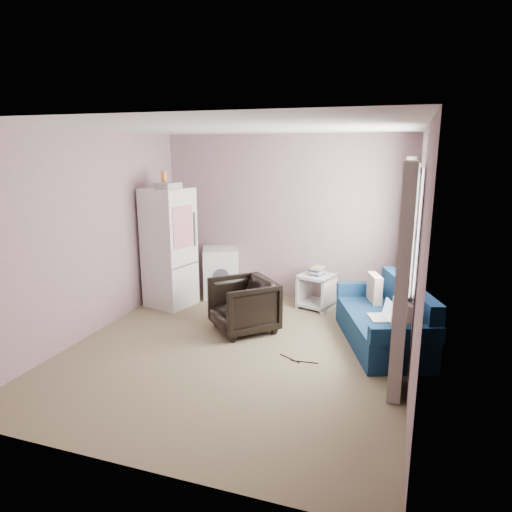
{
  "coord_description": "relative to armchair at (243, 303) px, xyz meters",
  "views": [
    {
      "loc": [
        1.78,
        -4.57,
        2.29
      ],
      "look_at": [
        0.05,
        0.6,
        1.0
      ],
      "focal_mm": 32.0,
      "sensor_mm": 36.0,
      "label": 1
    }
  ],
  "objects": [
    {
      "name": "fridge",
      "position": [
        -1.37,
        0.6,
        0.51
      ],
      "size": [
        0.72,
        0.71,
        1.98
      ],
      "rotation": [
        0.0,
        0.0,
        -0.22
      ],
      "color": "silver",
      "rests_on": "ground"
    },
    {
      "name": "room",
      "position": [
        0.14,
        -0.6,
        0.88
      ],
      "size": [
        3.84,
        4.24,
        2.54
      ],
      "color": "#7F7053",
      "rests_on": "ground"
    },
    {
      "name": "floor_cables",
      "position": [
        0.86,
        -0.62,
        -0.37
      ],
      "size": [
        0.46,
        0.16,
        0.01
      ],
      "rotation": [
        0.0,
        0.0,
        -0.17
      ],
      "color": "black",
      "rests_on": "ground"
    },
    {
      "name": "washing_machine",
      "position": [
        -0.83,
        1.23,
        0.02
      ],
      "size": [
        0.71,
        0.71,
        0.76
      ],
      "rotation": [
        0.0,
        0.0,
        0.41
      ],
      "color": "silver",
      "rests_on": "ground"
    },
    {
      "name": "armchair",
      "position": [
        0.0,
        0.0,
        0.0
      ],
      "size": [
        1.0,
        1.0,
        0.75
      ],
      "primitive_type": "imported",
      "rotation": [
        0.0,
        0.0,
        -0.8
      ],
      "color": "black",
      "rests_on": "ground"
    },
    {
      "name": "side_table",
      "position": [
        0.72,
        1.16,
        -0.08
      ],
      "size": [
        0.56,
        0.56,
        0.62
      ],
      "rotation": [
        0.0,
        0.0,
        -0.29
      ],
      "color": "beige",
      "rests_on": "ground"
    },
    {
      "name": "window_dressing",
      "position": [
        1.91,
        0.1,
        0.73
      ],
      "size": [
        0.17,
        2.62,
        2.18
      ],
      "color": "white",
      "rests_on": "ground"
    },
    {
      "name": "sofa",
      "position": [
        1.75,
        0.15,
        -0.1
      ],
      "size": [
        1.3,
        1.84,
        0.75
      ],
      "rotation": [
        0.0,
        0.0,
        0.36
      ],
      "color": "navy",
      "rests_on": "ground"
    }
  ]
}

